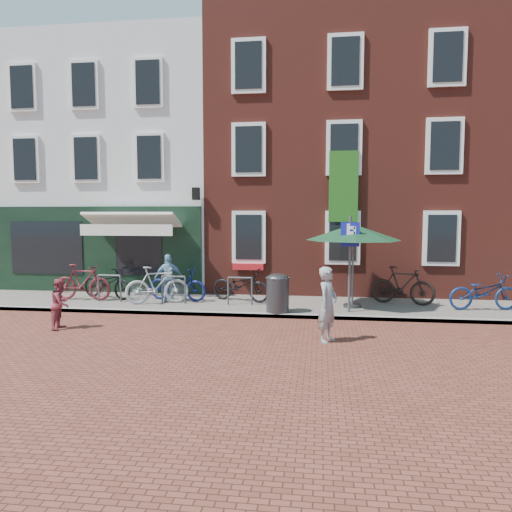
# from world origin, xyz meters

# --- Properties ---
(ground) EXTENTS (80.00, 80.00, 0.00)m
(ground) POSITION_xyz_m (0.00, 0.00, 0.00)
(ground) COLOR brown
(sidewalk) EXTENTS (24.00, 3.00, 0.10)m
(sidewalk) POSITION_xyz_m (1.00, 1.50, 0.05)
(sidewalk) COLOR slate
(sidewalk) RESTS_ON ground
(building_stucco) EXTENTS (8.00, 8.00, 9.00)m
(building_stucco) POSITION_xyz_m (-5.00, 7.00, 4.50)
(building_stucco) COLOR silver
(building_stucco) RESTS_ON ground
(building_brick_mid) EXTENTS (6.00, 8.00, 10.00)m
(building_brick_mid) POSITION_xyz_m (2.00, 7.00, 5.00)
(building_brick_mid) COLOR maroon
(building_brick_mid) RESTS_ON ground
(building_brick_right) EXTENTS (6.00, 8.00, 10.00)m
(building_brick_right) POSITION_xyz_m (8.00, 7.00, 5.00)
(building_brick_right) COLOR maroon
(building_brick_right) RESTS_ON ground
(litter_bin) EXTENTS (0.61, 0.61, 1.12)m
(litter_bin) POSITION_xyz_m (1.68, 0.30, 0.68)
(litter_bin) COLOR #373739
(litter_bin) RESTS_ON sidewalk
(parking_sign) EXTENTS (0.50, 0.08, 2.60)m
(parking_sign) POSITION_xyz_m (3.59, 0.62, 1.80)
(parking_sign) COLOR #4C4C4F
(parking_sign) RESTS_ON sidewalk
(parasol) EXTENTS (2.66, 2.66, 2.46)m
(parasol) POSITION_xyz_m (3.72, 1.30, 2.32)
(parasol) COLOR #4C4C4F
(parasol) RESTS_ON sidewalk
(woman) EXTENTS (0.60, 0.70, 1.62)m
(woman) POSITION_xyz_m (2.97, -2.18, 0.81)
(woman) COLOR gray
(woman) RESTS_ON ground
(boy) EXTENTS (0.50, 0.62, 1.21)m
(boy) POSITION_xyz_m (-3.34, -1.83, 0.61)
(boy) COLOR #993A45
(boy) RESTS_ON ground
(cafe_person) EXTENTS (0.91, 0.64, 1.44)m
(cafe_person) POSITION_xyz_m (-1.74, 1.49, 0.82)
(cafe_person) COLOR #78A5C6
(cafe_person) RESTS_ON sidewalk
(bicycle_0) EXTENTS (2.01, 1.25, 1.00)m
(bicycle_0) POSITION_xyz_m (-3.82, 1.73, 0.60)
(bicycle_0) COLOR black
(bicycle_0) RESTS_ON sidewalk
(bicycle_1) EXTENTS (1.86, 0.58, 1.11)m
(bicycle_1) POSITION_xyz_m (-4.45, 1.37, 0.65)
(bicycle_1) COLOR #56191E
(bicycle_1) RESTS_ON sidewalk
(bicycle_2) EXTENTS (1.99, 1.01, 1.00)m
(bicycle_2) POSITION_xyz_m (-1.53, 1.71, 0.60)
(bicycle_2) COLOR #0D144E
(bicycle_2) RESTS_ON sidewalk
(bicycle_3) EXTENTS (1.91, 1.17, 1.11)m
(bicycle_3) POSITION_xyz_m (-1.97, 1.09, 0.65)
(bicycle_3) COLOR #A8A9AB
(bicycle_3) RESTS_ON sidewalk
(bicycle_4) EXTENTS (2.01, 1.24, 1.00)m
(bicycle_4) POSITION_xyz_m (0.41, 1.84, 0.60)
(bicycle_4) COLOR black
(bicycle_4) RESTS_ON sidewalk
(bicycle_5) EXTENTS (1.92, 1.06, 1.11)m
(bicycle_5) POSITION_xyz_m (5.21, 1.95, 0.65)
(bicycle_5) COLOR black
(bicycle_5) RESTS_ON sidewalk
(bicycle_6) EXTENTS (1.97, 0.91, 1.00)m
(bicycle_6) POSITION_xyz_m (7.29, 1.37, 0.60)
(bicycle_6) COLOR navy
(bicycle_6) RESTS_ON sidewalk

